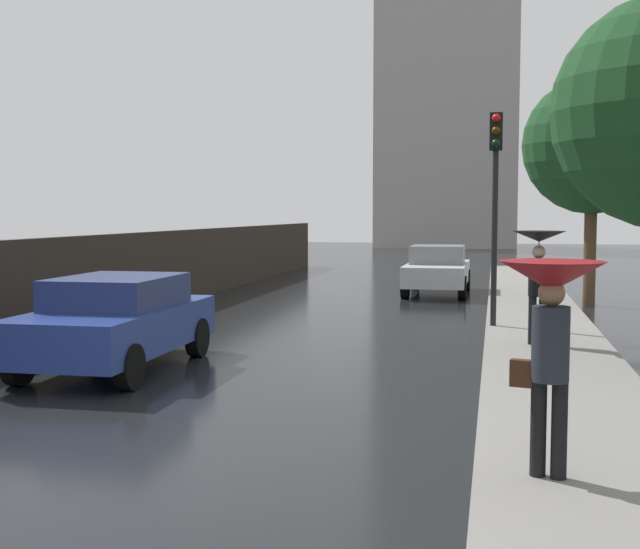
% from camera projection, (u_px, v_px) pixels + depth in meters
% --- Properties ---
extents(ground, '(120.00, 120.00, 0.00)m').
position_uv_depth(ground, '(30.00, 481.00, 7.60)').
color(ground, black).
extents(sidewalk_strip, '(2.20, 60.00, 0.14)m').
position_uv_depth(sidewalk_strip, '(612.00, 516.00, 6.53)').
color(sidewalk_strip, gray).
rests_on(sidewalk_strip, ground).
extents(car_silver_near_kerb, '(1.85, 4.44, 1.47)m').
position_uv_depth(car_silver_near_kerb, '(437.00, 269.00, 24.86)').
color(car_silver_near_kerb, '#B2B5BA').
rests_on(car_silver_near_kerb, ground).
extents(car_blue_mid_road, '(1.95, 4.20, 1.46)m').
position_uv_depth(car_blue_mid_road, '(116.00, 320.00, 12.93)').
color(car_blue_mid_road, navy).
rests_on(car_blue_mid_road, ground).
extents(pedestrian_with_umbrella_near, '(0.92, 0.92, 2.00)m').
position_uv_depth(pedestrian_with_umbrella_near, '(539.00, 259.00, 14.44)').
color(pedestrian_with_umbrella_near, black).
rests_on(pedestrian_with_umbrella_near, sidewalk_strip).
extents(pedestrian_with_umbrella_far, '(0.91, 0.91, 1.91)m').
position_uv_depth(pedestrian_with_umbrella_far, '(551.00, 308.00, 7.16)').
color(pedestrian_with_umbrella_far, black).
rests_on(pedestrian_with_umbrella_far, sidewalk_strip).
extents(traffic_light, '(0.26, 0.39, 4.33)m').
position_uv_depth(traffic_light, '(495.00, 179.00, 16.74)').
color(traffic_light, black).
rests_on(traffic_light, sidewalk_strip).
extents(street_tree_near, '(3.60, 3.60, 6.01)m').
position_uv_depth(street_tree_near, '(592.00, 146.00, 21.48)').
color(street_tree_near, '#4C3823').
rests_on(street_tree_near, ground).
extents(distant_tower, '(10.51, 7.94, 27.25)m').
position_uv_depth(distant_tower, '(443.00, 53.00, 57.92)').
color(distant_tower, '#9E9993').
rests_on(distant_tower, ground).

